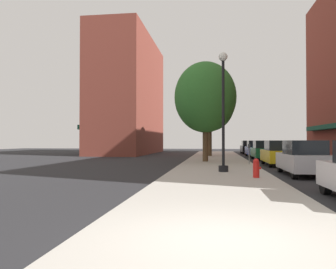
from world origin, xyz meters
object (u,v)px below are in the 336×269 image
Objects in this scene: car_silver at (304,158)px; tree_near at (205,97)px; car_green at (264,150)px; fire_hydrant at (256,168)px; car_yellow at (279,153)px; tree_mid at (210,103)px; car_black at (249,147)px; lamppost at (223,109)px; car_blue at (256,149)px; parking_meter_near at (249,151)px.

tree_near is at bearing 120.79° from car_silver.
fire_hydrant is at bearing -96.99° from car_green.
car_silver is 6.33m from car_yellow.
car_black is (4.65, 8.54, -4.64)m from tree_mid.
car_blue is at bearing 78.81° from lamppost.
tree_mid reaches higher than lamppost.
parking_meter_near is at bearing -43.13° from tree_near.
parking_meter_near is 13.12m from tree_mid.
tree_near is at bearing -114.69° from car_blue.
parking_meter_near is 7.84m from car_green.
car_silver is at bearing -90.02° from car_yellow.
car_yellow is (4.65, -11.41, -4.64)m from tree_mid.
tree_near is 7.97m from car_green.
tree_near is 1.71× the size of car_yellow.
car_black is at bearing 91.93° from car_green.
car_yellow is 6.98m from car_green.
lamppost is 1.37× the size of car_green.
car_silver is at bearing -71.16° from parking_meter_near.
car_blue is (4.84, 10.65, -4.03)m from tree_near.
car_silver is at bearing -3.48° from lamppost.
car_silver is at bearing -75.31° from tree_mid.
car_silver is 1.00× the size of car_green.
car_blue is (4.65, 1.33, -4.64)m from tree_mid.
car_blue is (3.73, 18.84, -2.39)m from lamppost.
car_green is at bearing -90.59° from car_black.
car_silver is at bearing -60.12° from tree_near.
tree_mid reaches higher than car_black.
lamppost is 6.19m from parking_meter_near.
car_blue is at bearing 89.98° from car_yellow.
tree_mid is at bearing 93.02° from lamppost.
car_yellow reaches higher than fire_hydrant.
lamppost is 19.36m from car_blue.
car_green is at bearing -90.27° from car_blue.
car_yellow is at bearing -88.07° from car_green.
fire_hydrant is at bearing -62.95° from lamppost.
lamppost is 0.80× the size of tree_near.
parking_meter_near is at bearing -162.54° from car_yellow.
car_black is at bearing 90.91° from car_silver.
car_black is (0.00, 12.98, 0.00)m from car_green.
tree_mid is at bearing -119.16° from car_black.
car_yellow is (0.00, 6.33, 0.00)m from car_silver.
lamppost reaches higher than car_blue.
car_green reaches higher than fire_hydrant.
fire_hydrant is 15.78m from car_green.
car_blue is at bearing 91.93° from car_green.
lamppost is at bearing -86.98° from tree_mid.
car_green is 1.00× the size of car_blue.
tree_mid reaches higher than parking_meter_near.
parking_meter_near is 6.04m from car_silver.
car_silver and car_green have the same top height.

